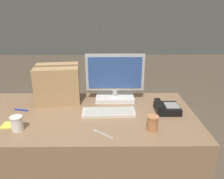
# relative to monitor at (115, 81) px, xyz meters

# --- Properties ---
(office_desk) EXTENTS (1.80, 0.90, 0.72)m
(office_desk) POSITION_rel_monitor_xyz_m (-0.27, -0.29, -0.54)
(office_desk) COLOR #8C6B4C
(office_desk) RESTS_ON ground_plane
(monitor) EXTENTS (0.52, 0.23, 0.42)m
(monitor) POSITION_rel_monitor_xyz_m (0.00, 0.00, 0.00)
(monitor) COLOR white
(monitor) RESTS_ON office_desk
(keyboard) EXTENTS (0.42, 0.17, 0.03)m
(keyboard) POSITION_rel_monitor_xyz_m (-0.06, -0.29, -0.16)
(keyboard) COLOR beige
(keyboard) RESTS_ON office_desk
(desk_phone) EXTENTS (0.19, 0.20, 0.08)m
(desk_phone) POSITION_rel_monitor_xyz_m (0.41, -0.26, -0.15)
(desk_phone) COLOR black
(desk_phone) RESTS_ON office_desk
(paper_cup_left) EXTENTS (0.09, 0.09, 0.10)m
(paper_cup_left) POSITION_rel_monitor_xyz_m (-0.68, -0.54, -0.12)
(paper_cup_left) COLOR white
(paper_cup_left) RESTS_ON office_desk
(paper_cup_right) EXTENTS (0.08, 0.08, 0.11)m
(paper_cup_right) POSITION_rel_monitor_xyz_m (0.25, -0.55, -0.12)
(paper_cup_right) COLOR #BC7547
(paper_cup_right) RESTS_ON office_desk
(spoon) EXTENTS (0.14, 0.12, 0.00)m
(spoon) POSITION_rel_monitor_xyz_m (-0.11, -0.59, -0.18)
(spoon) COLOR silver
(spoon) RESTS_ON office_desk
(cardboard_box) EXTENTS (0.41, 0.34, 0.33)m
(cardboard_box) POSITION_rel_monitor_xyz_m (-0.51, -0.02, -0.02)
(cardboard_box) COLOR tan
(cardboard_box) RESTS_ON office_desk
(pen_marker) EXTENTS (0.12, 0.04, 0.01)m
(pen_marker) POSITION_rel_monitor_xyz_m (-0.78, -0.23, -0.17)
(pen_marker) COLOR #1933B2
(pen_marker) RESTS_ON office_desk
(sticky_note_pad) EXTENTS (0.10, 0.10, 0.01)m
(sticky_note_pad) POSITION_rel_monitor_xyz_m (-0.77, -0.48, -0.17)
(sticky_note_pad) COLOR #E5DB4C
(sticky_note_pad) RESTS_ON office_desk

